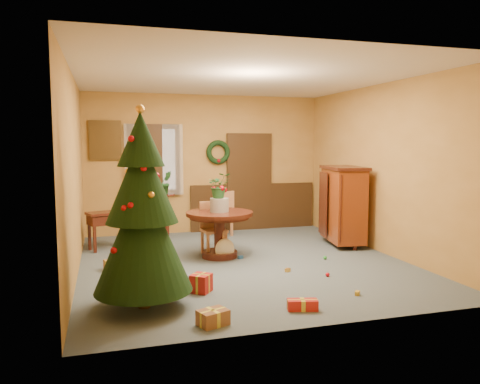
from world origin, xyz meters
name	(u,v)px	position (x,y,z in m)	size (l,w,h in m)	color
room_envelope	(216,179)	(0.21, 2.70, 1.12)	(5.50, 5.50, 5.50)	#36454E
dining_table	(219,225)	(-0.28, 0.42, 0.53)	(1.11, 1.11, 0.76)	black
urn	(219,205)	(-0.28, 0.42, 0.88)	(0.31, 0.31, 0.23)	slate
centerpiece_plant	(219,185)	(-0.28, 0.42, 1.20)	(0.38, 0.33, 0.42)	#1E4C23
chair_near	(213,226)	(-0.34, 0.69, 0.48)	(0.43, 0.43, 0.90)	#9B623E
chair_far	(223,212)	(0.20, 2.10, 0.50)	(0.52, 0.52, 0.93)	#9B623E
guitar	(225,236)	(-0.23, 0.27, 0.38)	(0.33, 0.15, 0.77)	beige
plant_stand	(166,212)	(-0.96, 2.00, 0.57)	(0.35, 0.35, 0.92)	black
stand_plant	(166,182)	(-0.96, 2.00, 1.14)	(0.24, 0.20, 0.44)	#19471E
christmas_tree	(142,213)	(-1.69, -1.66, 1.10)	(1.12, 1.12, 2.32)	#382111
writing_desk	(110,221)	(-2.02, 1.56, 0.51)	(0.85, 0.62, 0.68)	black
sideboard	(343,203)	(2.15, 0.70, 0.78)	(0.79, 1.23, 1.46)	#551F09
gift_a	(213,317)	(-1.04, -2.40, 0.08)	(0.36, 0.31, 0.16)	brown
gift_b	(201,283)	(-0.95, -1.30, 0.11)	(0.32, 0.32, 0.23)	#A61B16
gift_c	(115,264)	(-1.98, 0.12, 0.08)	(0.33, 0.28, 0.16)	brown
gift_d	(302,305)	(0.03, -2.26, 0.06)	(0.37, 0.22, 0.12)	#A61B16
toy_a	(241,257)	(0.02, 0.21, 0.03)	(0.08, 0.05, 0.05)	#275DAA
toy_b	(325,258)	(1.33, -0.22, 0.03)	(0.06, 0.06, 0.06)	green
toy_c	(357,293)	(0.91, -1.97, 0.03)	(0.08, 0.05, 0.05)	gold
toy_d	(328,275)	(0.92, -1.13, 0.03)	(0.06, 0.06, 0.06)	#A80B16
toy_e	(288,270)	(0.47, -0.73, 0.03)	(0.08, 0.05, 0.05)	gold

